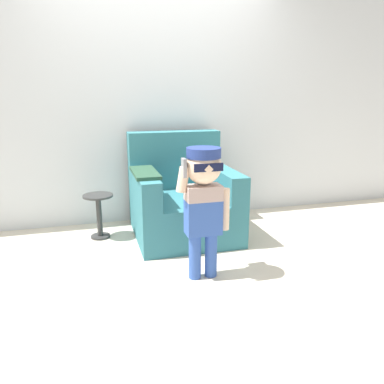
{
  "coord_description": "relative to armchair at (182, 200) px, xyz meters",
  "views": [
    {
      "loc": [
        -0.71,
        -3.08,
        1.34
      ],
      "look_at": [
        0.1,
        -0.18,
        0.55
      ],
      "focal_mm": 35.0,
      "sensor_mm": 36.0,
      "label": 1
    }
  ],
  "objects": [
    {
      "name": "ground_plane",
      "position": [
        -0.14,
        -0.32,
        -0.34
      ],
      "size": [
        10.0,
        10.0,
        0.0
      ],
      "primitive_type": "plane",
      "color": "beige"
    },
    {
      "name": "wall_back",
      "position": [
        -0.14,
        0.54,
        0.96
      ],
      "size": [
        10.0,
        0.05,
        2.6
      ],
      "color": "silver",
      "rests_on": "ground_plane"
    },
    {
      "name": "armchair",
      "position": [
        0.0,
        0.0,
        0.0
      ],
      "size": [
        0.95,
        0.99,
        0.97
      ],
      "color": "teal",
      "rests_on": "ground_plane"
    },
    {
      "name": "person_child",
      "position": [
        -0.07,
        -0.95,
        0.31
      ],
      "size": [
        0.4,
        0.3,
        0.98
      ],
      "color": "#3356AD",
      "rests_on": "ground_plane"
    },
    {
      "name": "side_table",
      "position": [
        -0.79,
        0.08,
        -0.08
      ],
      "size": [
        0.28,
        0.28,
        0.42
      ],
      "color": "#333333",
      "rests_on": "ground_plane"
    }
  ]
}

